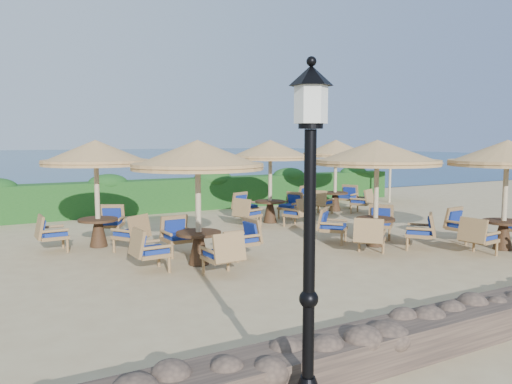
# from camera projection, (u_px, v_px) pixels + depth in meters

# --- Properties ---
(ground) EXTENTS (120.00, 120.00, 0.00)m
(ground) POSITION_uv_depth(u_px,v_px,m) (309.00, 242.00, 12.94)
(ground) COLOR tan
(ground) RESTS_ON ground
(sea) EXTENTS (160.00, 160.00, 0.00)m
(sea) POSITION_uv_depth(u_px,v_px,m) (36.00, 158.00, 73.82)
(sea) COLOR #0C2B4F
(sea) RESTS_ON ground
(hedge) EXTENTS (18.00, 0.90, 1.20)m
(hedge) POSITION_uv_depth(u_px,v_px,m) (201.00, 193.00, 19.14)
(hedge) COLOR #154215
(hedge) RESTS_ON ground
(lamp_post) EXTENTS (0.44, 0.44, 3.31)m
(lamp_post) POSITION_uv_depth(u_px,v_px,m) (309.00, 261.00, 4.55)
(lamp_post) COLOR black
(lamp_post) RESTS_ON ground
(extra_parasol) EXTENTS (2.30, 2.30, 2.41)m
(extra_parasol) POSITION_uv_depth(u_px,v_px,m) (391.00, 151.00, 21.00)
(extra_parasol) COLOR #CAB68E
(extra_parasol) RESTS_ON ground
(cafe_set_0) EXTENTS (2.83, 2.83, 2.65)m
(cafe_set_0) POSITION_uv_depth(u_px,v_px,m) (198.00, 179.00, 10.47)
(cafe_set_0) COLOR #CAB68E
(cafe_set_0) RESTS_ON ground
(cafe_set_1) EXTENTS (3.11, 3.11, 2.65)m
(cafe_set_1) POSITION_uv_depth(u_px,v_px,m) (377.00, 171.00, 12.33)
(cafe_set_1) COLOR #CAB68E
(cafe_set_1) RESTS_ON ground
(cafe_set_2) EXTENTS (2.86, 2.86, 2.65)m
(cafe_set_2) POSITION_uv_depth(u_px,v_px,m) (506.00, 175.00, 11.94)
(cafe_set_2) COLOR #CAB68E
(cafe_set_2) RESTS_ON ground
(cafe_set_3) EXTENTS (2.72, 2.77, 2.65)m
(cafe_set_3) POSITION_uv_depth(u_px,v_px,m) (96.00, 172.00, 12.24)
(cafe_set_3) COLOR #CAB68E
(cafe_set_3) RESTS_ON ground
(cafe_set_4) EXTENTS (2.87, 2.87, 2.65)m
(cafe_set_4) POSITION_uv_depth(u_px,v_px,m) (270.00, 168.00, 15.86)
(cafe_set_4) COLOR #CAB68E
(cafe_set_4) RESTS_ON ground
(cafe_set_5) EXTENTS (2.83, 2.83, 2.65)m
(cafe_set_5) POSITION_uv_depth(u_px,v_px,m) (335.00, 165.00, 18.46)
(cafe_set_5) COLOR #CAB68E
(cafe_set_5) RESTS_ON ground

